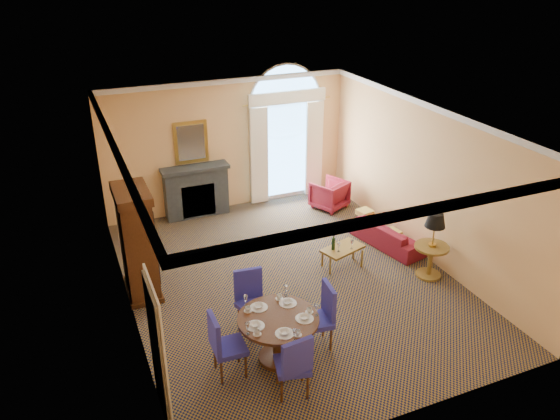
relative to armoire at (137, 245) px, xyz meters
name	(u,v)px	position (x,y,z in m)	size (l,w,h in m)	color
ground	(290,280)	(2.72, -0.72, -1.01)	(7.50, 7.50, 0.00)	#101634
room_envelope	(275,148)	(2.69, -0.05, 1.50)	(6.04, 7.52, 3.45)	#F1B973
armoire	(137,245)	(0.00, 0.00, 0.00)	(0.60, 1.07, 2.10)	#3D1F0D
dining_table	(278,328)	(1.64, -2.73, -0.42)	(1.26, 1.26, 0.99)	#3D1F0D
dining_chair_north	(251,296)	(1.54, -1.79, -0.40)	(0.59, 0.59, 1.08)	#292696
dining_chair_south	(295,363)	(1.54, -3.56, -0.40)	(0.58, 0.58, 1.08)	#292696
dining_chair_east	(322,312)	(2.43, -2.65, -0.40)	(0.55, 0.54, 1.08)	#292696
dining_chair_west	(222,342)	(0.74, -2.74, -0.40)	(0.50, 0.49, 1.08)	#292696
sofa	(389,234)	(5.27, -0.25, -0.75)	(1.77, 0.69, 0.52)	maroon
armchair	(329,194)	(4.96, 1.97, -0.65)	(0.76, 0.78, 0.71)	maroon
coffee_table	(342,249)	(3.89, -0.66, -0.60)	(0.96, 0.71, 0.76)	olive
side_table	(433,238)	(5.32, -1.63, -0.16)	(0.67, 0.67, 1.34)	olive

